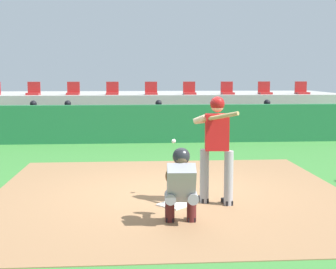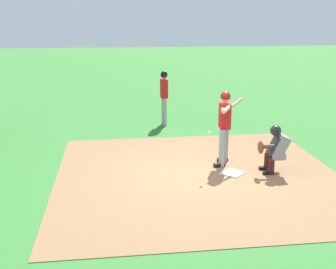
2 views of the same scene
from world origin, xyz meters
name	(u,v)px [view 1 (image 1 of 2)]	position (x,y,z in m)	size (l,w,h in m)	color
ground_plane	(171,194)	(0.00, 0.00, 0.00)	(80.00, 80.00, 0.00)	#387A33
dirt_infield	(171,193)	(0.00, 0.00, 0.01)	(6.40, 6.40, 0.01)	#936B47
home_plate	(175,205)	(0.00, -0.80, 0.02)	(0.44, 0.44, 0.02)	white
batter_at_plate	(216,143)	(0.69, -0.75, 1.04)	(0.66, 0.78, 1.80)	#99999E
catcher_crouched	(181,183)	(0.00, -1.76, 0.61)	(0.49, 1.89, 1.13)	gray
dugout_wall	(155,124)	(0.00, 6.50, 0.60)	(13.00, 0.30, 1.20)	#1E6638
dugout_bench	(153,132)	(0.00, 7.50, 0.23)	(11.80, 0.44, 0.45)	olive
dugout_player_0	(33,120)	(-3.96, 7.34, 0.67)	(0.49, 0.70, 1.30)	#939399
dugout_player_1	(68,120)	(-2.84, 7.34, 0.67)	(0.49, 0.70, 1.30)	#939399
dugout_player_2	(159,119)	(0.18, 7.34, 0.67)	(0.49, 0.70, 1.30)	#939399
dugout_player_3	(268,118)	(3.89, 7.34, 0.67)	(0.49, 0.70, 1.30)	#939399
stands_platform	(150,110)	(0.00, 10.90, 0.70)	(15.00, 4.40, 1.40)	#9E9E99
stadium_seat_1	(33,91)	(-4.33, 9.38, 1.53)	(0.46, 0.46, 0.48)	#A51E1E
stadium_seat_2	(73,91)	(-2.89, 9.38, 1.53)	(0.46, 0.46, 0.48)	#A51E1E
stadium_seat_3	(112,91)	(-1.44, 9.38, 1.53)	(0.46, 0.46, 0.48)	#A51E1E
stadium_seat_4	(151,91)	(0.00, 9.38, 1.53)	(0.46, 0.46, 0.48)	#A51E1E
stadium_seat_5	(189,91)	(1.44, 9.38, 1.53)	(0.46, 0.46, 0.48)	#A51E1E
stadium_seat_6	(227,91)	(2.89, 9.38, 1.53)	(0.46, 0.46, 0.48)	#A51E1E
stadium_seat_7	(265,91)	(4.33, 9.38, 1.53)	(0.46, 0.46, 0.48)	#A51E1E
stadium_seat_8	(302,91)	(5.78, 9.38, 1.53)	(0.46, 0.46, 0.48)	#A51E1E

